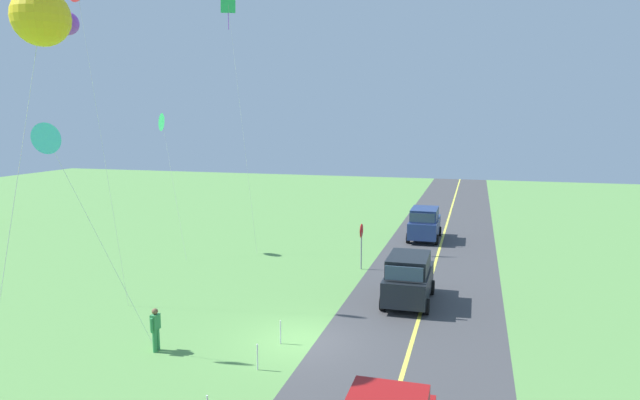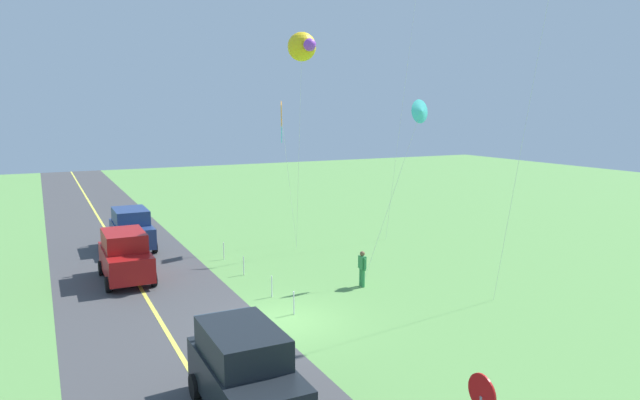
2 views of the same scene
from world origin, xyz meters
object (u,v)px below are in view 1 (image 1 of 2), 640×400
Objects in this scene: stop_sign at (361,237)px; kite_orange_near at (163,123)px; car_parked_east_far at (425,223)px; kite_green_far at (43,18)px; person_adult_near at (156,328)px; kite_red_low at (47,139)px; kite_yellow_high at (229,9)px; car_suv_foreground at (409,278)px.

kite_orange_near is (1.16, 12.83, 6.26)m from stop_sign.
car_parked_east_far is 0.38× the size of kite_green_far.
person_adult_near is 11.10m from kite_green_far.
kite_red_low reaches higher than car_parked_east_far.
person_adult_near is 0.18× the size of kite_orange_near.
kite_yellow_high reaches higher than car_parked_east_far.
person_adult_near is at bearing -150.46° from kite_orange_near.
stop_sign is at bearing -95.16° from kite_orange_near.
kite_yellow_high reaches higher than kite_green_far.
car_parked_east_far is 2.75× the size of person_adult_near.
car_parked_east_far is (13.66, 0.52, 0.00)m from car_suv_foreground.
car_suv_foreground is 1.00× the size of car_parked_east_far.
person_adult_near is (-12.86, 4.89, -0.94)m from stop_sign.
kite_green_far is (-17.90, 4.36, 8.94)m from stop_sign.
kite_red_low is at bearing 153.65° from car_parked_east_far.
car_parked_east_far is at bearing -116.07° from person_adult_near.
car_parked_east_far is 18.57m from kite_orange_near.
stop_sign reaches higher than car_suv_foreground.
kite_orange_near is (14.02, 7.95, 7.20)m from person_adult_near.
kite_green_far reaches higher than car_suv_foreground.
car_suv_foreground is 18.52m from kite_orange_near.
kite_orange_near reaches higher than stop_sign.
car_parked_east_far is at bearing -17.25° from stop_sign.
kite_orange_near is (-1.67, 3.86, -6.86)m from kite_yellow_high.
person_adult_near is (-21.52, 7.57, -0.29)m from car_parked_east_far.
kite_yellow_high is at bearing 12.54° from kite_green_far.
kite_red_low is at bearing -163.04° from kite_orange_near.
kite_green_far reaches higher than kite_orange_near.
kite_green_far is at bearing -137.34° from kite_red_low.
kite_orange_near reaches higher than person_adult_near.
car_parked_east_far is 18.97m from kite_yellow_high.
kite_red_low is 0.95× the size of kite_orange_near.
car_suv_foreground is 0.51× the size of kite_orange_near.
kite_red_low is at bearing 148.48° from stop_sign.
person_adult_near is at bearing -78.08° from kite_red_low.
kite_orange_near is at bearing 115.80° from car_parked_east_far.
kite_red_low is at bearing 5.24° from person_adult_near.
stop_sign is 1.60× the size of person_adult_near.
kite_red_low is 15.42m from kite_orange_near.
stop_sign is 14.33m from kite_orange_near.
stop_sign is 20.48m from kite_green_far.
kite_green_far is 1.32× the size of kite_orange_near.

